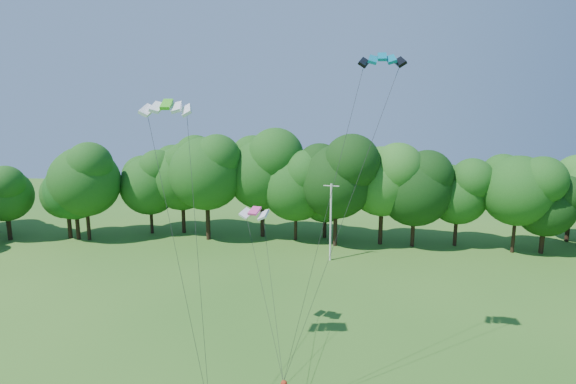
{
  "coord_description": "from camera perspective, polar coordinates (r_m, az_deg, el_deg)",
  "views": [
    {
      "loc": [
        2.33,
        -17.03,
        16.08
      ],
      "look_at": [
        -0.68,
        13.0,
        10.44
      ],
      "focal_mm": 28.0,
      "sensor_mm": 36.0,
      "label": 1
    }
  ],
  "objects": [
    {
      "name": "kite_teal",
      "position": [
        26.15,
        11.87,
        16.45
      ],
      "size": [
        2.49,
        1.2,
        0.57
      ],
      "rotation": [
        0.0,
        0.0,
        -0.06
      ],
      "color": "#046D89",
      "rests_on": "ground"
    },
    {
      "name": "utility_pole",
      "position": [
        47.8,
        5.44,
        -3.76
      ],
      "size": [
        1.65,
        0.39,
        8.34
      ],
      "rotation": [
        0.0,
        0.0,
        -0.19
      ],
      "color": "silver",
      "rests_on": "ground"
    },
    {
      "name": "tree_back_center",
      "position": [
        52.18,
        6.15,
        2.24
      ],
      "size": [
        9.43,
        9.43,
        13.72
      ],
      "color": "black",
      "rests_on": "ground"
    },
    {
      "name": "tree_back_west",
      "position": [
        60.65,
        -25.55,
        1.0
      ],
      "size": [
        7.79,
        7.79,
        11.32
      ],
      "color": "#372616",
      "rests_on": "ground"
    },
    {
      "name": "tree_back_east",
      "position": [
        63.89,
        32.42,
        0.45
      ],
      "size": [
        7.35,
        7.35,
        10.69
      ],
      "color": "#332514",
      "rests_on": "ground"
    },
    {
      "name": "kite_pink",
      "position": [
        30.81,
        -4.26,
        -2.4
      ],
      "size": [
        2.15,
        1.46,
        0.47
      ],
      "rotation": [
        0.0,
        0.0,
        -0.29
      ],
      "color": "#DF3E8C",
      "rests_on": "ground"
    },
    {
      "name": "kite_green",
      "position": [
        26.22,
        -15.16,
        10.7
      ],
      "size": [
        2.87,
        1.57,
        0.63
      ],
      "rotation": [
        0.0,
        0.0,
        0.14
      ],
      "color": "#45D01F",
      "rests_on": "ground"
    }
  ]
}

